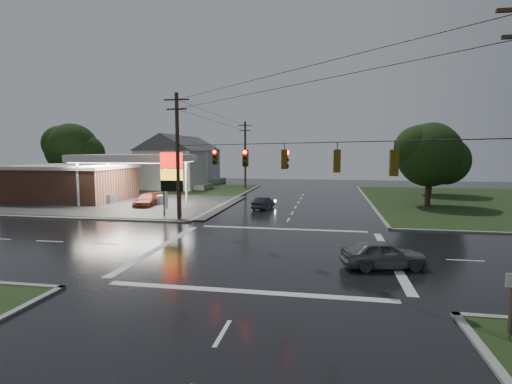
% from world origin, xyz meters
% --- Properties ---
extents(ground, '(120.00, 120.00, 0.00)m').
position_xyz_m(ground, '(0.00, 0.00, 0.00)').
color(ground, black).
rests_on(ground, ground).
extents(grass_nw, '(36.00, 36.00, 0.08)m').
position_xyz_m(grass_nw, '(-26.00, 26.00, 0.04)').
color(grass_nw, '#1E2F15').
rests_on(grass_nw, ground).
extents(gas_station, '(26.20, 18.00, 5.60)m').
position_xyz_m(gas_station, '(-25.68, 19.70, 2.55)').
color(gas_station, '#2D2D2D').
rests_on(gas_station, ground).
extents(pylon_sign, '(2.00, 0.35, 6.00)m').
position_xyz_m(pylon_sign, '(-10.50, 10.50, 4.01)').
color(pylon_sign, '#59595E').
rests_on(pylon_sign, ground).
extents(utility_pole_nw, '(2.20, 0.32, 11.00)m').
position_xyz_m(utility_pole_nw, '(-9.50, 9.50, 5.72)').
color(utility_pole_nw, '#382619').
rests_on(utility_pole_nw, ground).
extents(utility_pole_n, '(2.20, 0.32, 10.50)m').
position_xyz_m(utility_pole_n, '(-9.50, 38.00, 5.47)').
color(utility_pole_n, '#382619').
rests_on(utility_pole_n, ground).
extents(traffic_signals, '(26.87, 26.87, 1.47)m').
position_xyz_m(traffic_signals, '(0.02, -0.02, 6.48)').
color(traffic_signals, black).
rests_on(traffic_signals, ground).
extents(house_near, '(11.05, 8.48, 8.60)m').
position_xyz_m(house_near, '(-20.95, 36.00, 4.41)').
color(house_near, silver).
rests_on(house_near, ground).
extents(house_far, '(11.05, 8.48, 8.60)m').
position_xyz_m(house_far, '(-21.95, 48.00, 4.41)').
color(house_far, silver).
rests_on(house_far, ground).
extents(tree_nw_behind, '(8.93, 7.60, 10.00)m').
position_xyz_m(tree_nw_behind, '(-33.84, 29.99, 6.18)').
color(tree_nw_behind, black).
rests_on(tree_nw_behind, ground).
extents(tree_ne_near, '(7.99, 6.80, 8.98)m').
position_xyz_m(tree_ne_near, '(14.14, 21.99, 5.56)').
color(tree_ne_near, black).
rests_on(tree_ne_near, ground).
extents(tree_ne_far, '(8.46, 7.20, 9.80)m').
position_xyz_m(tree_ne_far, '(17.15, 33.99, 6.18)').
color(tree_ne_far, black).
rests_on(tree_ne_far, ground).
extents(car_north, '(1.99, 3.96, 1.25)m').
position_xyz_m(car_north, '(-3.24, 17.24, 0.62)').
color(car_north, black).
rests_on(car_north, ground).
extents(car_crossing, '(4.62, 2.69, 1.48)m').
position_xyz_m(car_crossing, '(6.29, -2.28, 0.74)').
color(car_crossing, slate).
rests_on(car_crossing, ground).
extents(car_pump, '(2.32, 4.93, 1.39)m').
position_xyz_m(car_pump, '(-15.86, 16.68, 0.70)').
color(car_pump, '#5A1F14').
rests_on(car_pump, ground).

